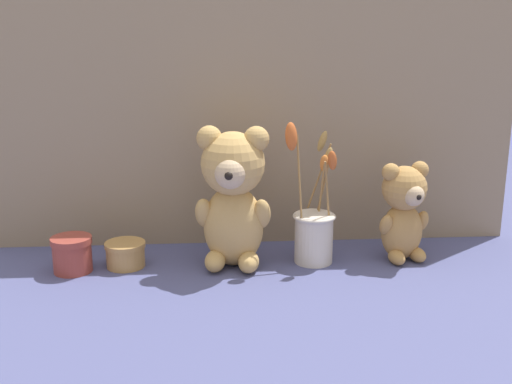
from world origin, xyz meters
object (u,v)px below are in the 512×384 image
teddy_bear_medium (404,210)px  decorative_tin_tall (125,254)px  flower_vase (314,227)px  decorative_tin_short (72,254)px  teddy_bear_large (233,195)px

teddy_bear_medium → decorative_tin_tall: size_ratio=2.52×
teddy_bear_medium → flower_vase: 0.20m
teddy_bear_medium → decorative_tin_short: teddy_bear_medium is taller
flower_vase → decorative_tin_short: (-0.52, -0.02, -0.04)m
teddy_bear_large → decorative_tin_short: 0.37m
teddy_bear_medium → decorative_tin_tall: 0.62m
flower_vase → decorative_tin_short: 0.53m
decorative_tin_tall → decorative_tin_short: bearing=-168.4°
decorative_tin_short → decorative_tin_tall: bearing=11.6°
teddy_bear_large → decorative_tin_short: size_ratio=3.56×
decorative_tin_tall → teddy_bear_large: bearing=-2.3°
decorative_tin_short → flower_vase: bearing=2.5°
teddy_bear_medium → flower_vase: size_ratio=0.70×
teddy_bear_large → decorative_tin_short: bearing=-177.9°
decorative_tin_tall → decorative_tin_short: size_ratio=1.02×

